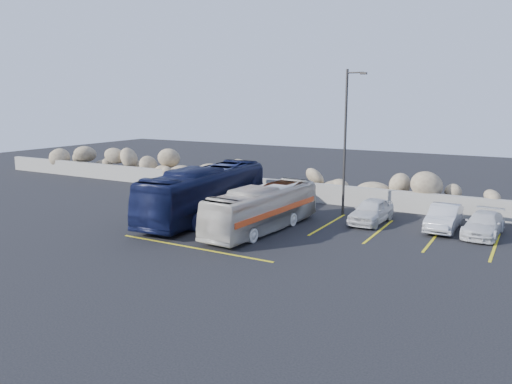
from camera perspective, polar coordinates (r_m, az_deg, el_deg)
The scene contains 10 objects.
ground at distance 21.46m, azimuth -5.38°, elevation -6.89°, with size 90.00×90.00×0.00m, color black.
seawall at distance 31.59m, azimuth 7.20°, elevation -0.11°, with size 60.00×0.40×1.20m, color gray.
riprap_pile at distance 32.57m, azimuth 8.05°, elevation 1.44°, with size 54.00×2.80×2.60m, color #8A765A, non-canonical shape.
parking_lines at distance 24.27m, azimuth 11.45°, elevation -4.97°, with size 18.16×9.36×0.01m.
lamppost at distance 27.88m, azimuth 10.26°, elevation 6.04°, with size 1.14×0.18×8.00m.
vintage_bus at distance 24.58m, azimuth 0.75°, elevation -1.90°, with size 1.86×7.97×2.22m, color beige.
tour_coach at distance 27.35m, azimuth -5.85°, elevation -0.05°, with size 2.35×10.06×2.80m, color #101536.
car_a at distance 26.89m, azimuth 13.04°, elevation -2.11°, with size 1.51×3.76×1.28m, color silver.
car_b at distance 26.53m, azimuth 20.68°, elevation -2.73°, with size 1.33×3.81×1.25m, color silver.
car_c at distance 26.16m, azimuth 24.57°, elevation -3.37°, with size 1.54×3.79×1.10m, color silver.
Camera 1 is at (11.85, -16.70, 6.44)m, focal length 35.00 mm.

